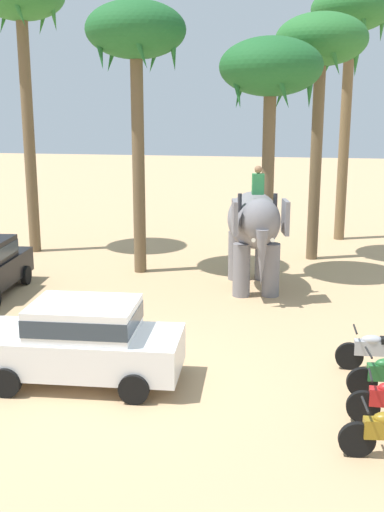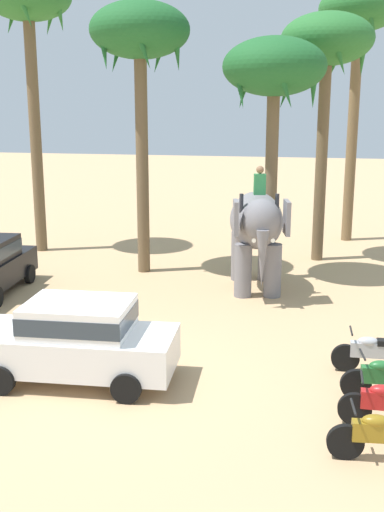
{
  "view_description": "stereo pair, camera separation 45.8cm",
  "coord_description": "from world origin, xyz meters",
  "px_view_note": "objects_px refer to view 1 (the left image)",
  "views": [
    {
      "loc": [
        3.86,
        -11.47,
        5.53
      ],
      "look_at": [
        0.8,
        4.61,
        1.6
      ],
      "focal_mm": 43.7,
      "sensor_mm": 36.0,
      "label": 1
    },
    {
      "loc": [
        4.31,
        -11.37,
        5.53
      ],
      "look_at": [
        0.8,
        4.61,
        1.6
      ],
      "focal_mm": 43.7,
      "sensor_mm": 36.0,
      "label": 2
    }
  ],
  "objects_px": {
    "palm_tree_behind_elephant": "(21,7)",
    "palm_tree_far_back": "(136,39)",
    "elephant_with_mahout": "(254,226)",
    "motorcycle_fourth_in_row": "(378,350)",
    "palm_tree_leaning_seaward": "(271,73)",
    "palm_tree_left_of_road": "(321,48)",
    "car_sedan_foreground": "(82,339)",
    "palm_tree_near_hut": "(351,19)"
  },
  "relations": [
    {
      "from": "palm_tree_behind_elephant",
      "to": "palm_tree_left_of_road",
      "type": "xyz_separation_m",
      "value": [
        10.68,
        0.76,
        -1.51
      ]
    },
    {
      "from": "palm_tree_left_of_road",
      "to": "palm_tree_far_back",
      "type": "xyz_separation_m",
      "value": [
        -5.79,
        -3.01,
        0.09
      ]
    },
    {
      "from": "car_sedan_foreground",
      "to": "palm_tree_behind_elephant",
      "type": "relative_size",
      "value": 0.41
    },
    {
      "from": "elephant_with_mahout",
      "to": "motorcycle_fourth_in_row",
      "type": "distance_m",
      "value": 6.67
    },
    {
      "from": "motorcycle_fourth_in_row",
      "to": "palm_tree_behind_elephant",
      "type": "distance_m",
      "value": 17.52
    },
    {
      "from": "elephant_with_mahout",
      "to": "palm_tree_leaning_seaward",
      "type": "distance_m",
      "value": 4.76
    },
    {
      "from": "elephant_with_mahout",
      "to": "motorcycle_fourth_in_row",
      "type": "relative_size",
      "value": 2.22
    },
    {
      "from": "car_sedan_foreground",
      "to": "palm_tree_behind_elephant",
      "type": "distance_m",
      "value": 14.97
    },
    {
      "from": "elephant_with_mahout",
      "to": "palm_tree_behind_elephant",
      "type": "height_order",
      "value": "palm_tree_behind_elephant"
    },
    {
      "from": "elephant_with_mahout",
      "to": "palm_tree_behind_elephant",
      "type": "bearing_deg",
      "value": 157.6
    },
    {
      "from": "palm_tree_behind_elephant",
      "to": "palm_tree_far_back",
      "type": "relative_size",
      "value": 1.18
    },
    {
      "from": "motorcycle_fourth_in_row",
      "to": "palm_tree_far_back",
      "type": "relative_size",
      "value": 0.2
    },
    {
      "from": "palm_tree_far_back",
      "to": "palm_tree_leaning_seaward",
      "type": "height_order",
      "value": "palm_tree_far_back"
    },
    {
      "from": "motorcycle_fourth_in_row",
      "to": "palm_tree_near_hut",
      "type": "distance_m",
      "value": 16.29
    },
    {
      "from": "elephant_with_mahout",
      "to": "motorcycle_fourth_in_row",
      "type": "xyz_separation_m",
      "value": [
        3.19,
        -5.66,
        -1.53
      ]
    },
    {
      "from": "palm_tree_behind_elephant",
      "to": "car_sedan_foreground",
      "type": "bearing_deg",
      "value": -61.04
    },
    {
      "from": "elephant_with_mahout",
      "to": "palm_tree_far_back",
      "type": "xyz_separation_m",
      "value": [
        -4.02,
        1.43,
        5.63
      ]
    },
    {
      "from": "palm_tree_left_of_road",
      "to": "palm_tree_leaning_seaward",
      "type": "xyz_separation_m",
      "value": [
        -1.51,
        -3.02,
        -1.0
      ]
    },
    {
      "from": "car_sedan_foreground",
      "to": "palm_tree_left_of_road",
      "type": "distance_m",
      "value": 14.26
    },
    {
      "from": "car_sedan_foreground",
      "to": "palm_tree_far_back",
      "type": "bearing_deg",
      "value": 97.81
    },
    {
      "from": "car_sedan_foreground",
      "to": "palm_tree_near_hut",
      "type": "distance_m",
      "value": 18.45
    },
    {
      "from": "elephant_with_mahout",
      "to": "palm_tree_leaning_seaward",
      "type": "relative_size",
      "value": 0.52
    },
    {
      "from": "palm_tree_behind_elephant",
      "to": "palm_tree_leaning_seaward",
      "type": "xyz_separation_m",
      "value": [
        9.17,
        -2.25,
        -2.51
      ]
    },
    {
      "from": "palm_tree_far_back",
      "to": "palm_tree_near_hut",
      "type": "bearing_deg",
      "value": 44.65
    },
    {
      "from": "car_sedan_foreground",
      "to": "palm_tree_behind_elephant",
      "type": "bearing_deg",
      "value": 118.96
    },
    {
      "from": "palm_tree_behind_elephant",
      "to": "palm_tree_leaning_seaward",
      "type": "bearing_deg",
      "value": -13.81
    },
    {
      "from": "elephant_with_mahout",
      "to": "palm_tree_leaning_seaward",
      "type": "height_order",
      "value": "palm_tree_leaning_seaward"
    },
    {
      "from": "elephant_with_mahout",
      "to": "palm_tree_near_hut",
      "type": "distance_m",
      "value": 11.17
    },
    {
      "from": "motorcycle_fourth_in_row",
      "to": "car_sedan_foreground",
      "type": "bearing_deg",
      "value": -164.29
    },
    {
      "from": "palm_tree_leaning_seaward",
      "to": "palm_tree_near_hut",
      "type": "bearing_deg",
      "value": 68.85
    },
    {
      "from": "palm_tree_left_of_road",
      "to": "elephant_with_mahout",
      "type": "bearing_deg",
      "value": -111.79
    },
    {
      "from": "motorcycle_fourth_in_row",
      "to": "palm_tree_near_hut",
      "type": "bearing_deg",
      "value": 91.14
    },
    {
      "from": "car_sedan_foreground",
      "to": "elephant_with_mahout",
      "type": "relative_size",
      "value": 1.05
    },
    {
      "from": "palm_tree_behind_elephant",
      "to": "palm_tree_near_hut",
      "type": "bearing_deg",
      "value": 21.27
    },
    {
      "from": "motorcycle_fourth_in_row",
      "to": "palm_tree_leaning_seaward",
      "type": "relative_size",
      "value": 0.24
    },
    {
      "from": "car_sedan_foreground",
      "to": "palm_tree_far_back",
      "type": "height_order",
      "value": "palm_tree_far_back"
    },
    {
      "from": "palm_tree_leaning_seaward",
      "to": "motorcycle_fourth_in_row",
      "type": "bearing_deg",
      "value": -67.5
    },
    {
      "from": "palm_tree_near_hut",
      "to": "palm_tree_leaning_seaward",
      "type": "relative_size",
      "value": 1.34
    },
    {
      "from": "motorcycle_fourth_in_row",
      "to": "palm_tree_left_of_road",
      "type": "relative_size",
      "value": 0.21
    },
    {
      "from": "palm_tree_near_hut",
      "to": "palm_tree_far_back",
      "type": "distance_m",
      "value": 9.83
    },
    {
      "from": "motorcycle_fourth_in_row",
      "to": "palm_tree_leaning_seaward",
      "type": "xyz_separation_m",
      "value": [
        -2.93,
        7.07,
        6.06
      ]
    },
    {
      "from": "elephant_with_mahout",
      "to": "palm_tree_left_of_road",
      "type": "xyz_separation_m",
      "value": [
        1.77,
        4.44,
        5.53
      ]
    }
  ]
}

